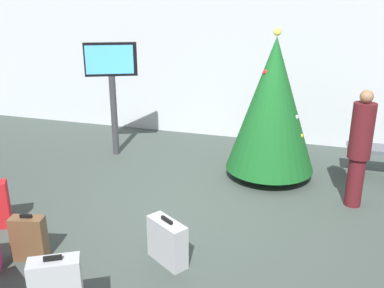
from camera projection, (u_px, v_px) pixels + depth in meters
ground_plane at (192, 212)px, 5.83m from camera, size 16.00×16.00×0.00m
back_wall at (244, 56)px, 8.48m from camera, size 16.00×0.20×3.41m
holiday_tree at (273, 105)px, 6.59m from camera, size 1.42×1.42×2.40m
flight_info_kiosk at (112, 77)px, 7.56m from camera, size 0.88×0.47×2.08m
traveller_0 at (360, 146)px, 5.74m from camera, size 0.43×0.43×1.67m
suitcase_0 at (29, 238)px, 4.70m from camera, size 0.40×0.25×0.56m
suitcase_4 at (167, 242)px, 4.65m from camera, size 0.53×0.44×0.54m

